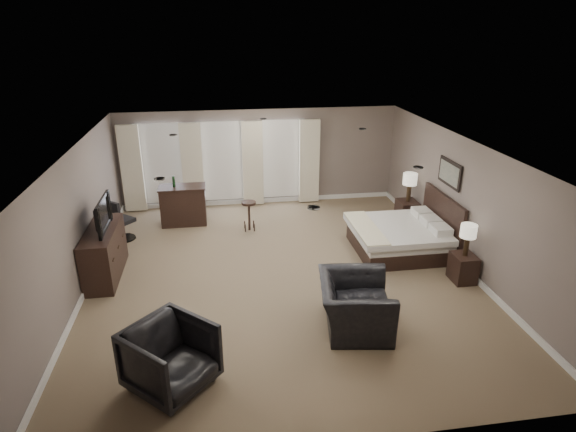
{
  "coord_description": "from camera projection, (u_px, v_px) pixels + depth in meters",
  "views": [
    {
      "loc": [
        -1.16,
        -8.45,
        4.71
      ],
      "look_at": [
        0.2,
        0.4,
        1.1
      ],
      "focal_mm": 30.0,
      "sensor_mm": 36.0,
      "label": 1
    }
  ],
  "objects": [
    {
      "name": "nightstand_near",
      "position": [
        463.0,
        268.0,
        9.35
      ],
      "size": [
        0.41,
        0.51,
        0.55
      ],
      "primitive_type": "cube",
      "color": "black",
      "rests_on": "ground"
    },
    {
      "name": "wall_art",
      "position": [
        449.0,
        173.0,
        10.17
      ],
      "size": [
        0.04,
        0.96,
        0.56
      ],
      "primitive_type": "cube",
      "color": "slate",
      "rests_on": "room"
    },
    {
      "name": "lamp_near",
      "position": [
        467.0,
        240.0,
        9.13
      ],
      "size": [
        0.31,
        0.31,
        0.64
      ],
      "primitive_type": "cube",
      "color": "beige",
      "rests_on": "nightstand_near"
    },
    {
      "name": "desk_chair",
      "position": [
        122.0,
        219.0,
        11.06
      ],
      "size": [
        0.72,
        0.72,
        1.0
      ],
      "primitive_type": "cube",
      "rotation": [
        0.0,
        0.0,
        2.44
      ],
      "color": "black",
      "rests_on": "ground"
    },
    {
      "name": "armchair_far",
      "position": [
        170.0,
        355.0,
        6.52
      ],
      "size": [
        1.39,
        1.39,
        1.05
      ],
      "primitive_type": "imported",
      "rotation": [
        0.0,
        0.0,
        0.81
      ],
      "color": "black",
      "rests_on": "ground"
    },
    {
      "name": "tv",
      "position": [
        100.0,
        226.0,
        9.24
      ],
      "size": [
        0.63,
        1.09,
        0.14
      ],
      "primitive_type": "imported",
      "rotation": [
        0.0,
        0.0,
        1.57
      ],
      "color": "black",
      "rests_on": "dresser"
    },
    {
      "name": "bar_stool_right",
      "position": [
        249.0,
        216.0,
        11.63
      ],
      "size": [
        0.46,
        0.46,
        0.73
      ],
      "primitive_type": "cube",
      "rotation": [
        0.0,
        0.0,
        -0.43
      ],
      "color": "black",
      "rests_on": "ground"
    },
    {
      "name": "window_bay",
      "position": [
        223.0,
        164.0,
        12.85
      ],
      "size": [
        5.25,
        0.2,
        2.3
      ],
      "color": "silver",
      "rests_on": "room"
    },
    {
      "name": "dresser",
      "position": [
        104.0,
        253.0,
        9.46
      ],
      "size": [
        0.56,
        1.72,
        1.0
      ],
      "primitive_type": "cube",
      "color": "black",
      "rests_on": "ground"
    },
    {
      "name": "bar_counter",
      "position": [
        183.0,
        205.0,
        11.95
      ],
      "size": [
        1.14,
        0.59,
        0.99
      ],
      "primitive_type": "cube",
      "color": "black",
      "rests_on": "ground"
    },
    {
      "name": "lamp_far",
      "position": [
        409.0,
        187.0,
        11.76
      ],
      "size": [
        0.35,
        0.35,
        0.71
      ],
      "primitive_type": "cube",
      "color": "beige",
      "rests_on": "nightstand_far"
    },
    {
      "name": "bar_stool_left",
      "position": [
        168.0,
        205.0,
        12.38
      ],
      "size": [
        0.37,
        0.37,
        0.7
      ],
      "primitive_type": "cube",
      "rotation": [
        0.0,
        0.0,
        -0.13
      ],
      "color": "black",
      "rests_on": "ground"
    },
    {
      "name": "room",
      "position": [
        281.0,
        215.0,
        9.19
      ],
      "size": [
        7.6,
        8.6,
        2.64
      ],
      "color": "#726048",
      "rests_on": "ground"
    },
    {
      "name": "nightstand_far",
      "position": [
        407.0,
        213.0,
        12.0
      ],
      "size": [
        0.46,
        0.56,
        0.61
      ],
      "primitive_type": "cube",
      "color": "black",
      "rests_on": "ground"
    },
    {
      "name": "bed",
      "position": [
        394.0,
        225.0,
        10.43
      ],
      "size": [
        1.97,
        1.88,
        1.25
      ],
      "primitive_type": "cube",
      "color": "silver",
      "rests_on": "ground"
    },
    {
      "name": "armchair_near",
      "position": [
        355.0,
        297.0,
        7.8
      ],
      "size": [
        1.05,
        1.44,
        1.15
      ],
      "primitive_type": "imported",
      "rotation": [
        0.0,
        0.0,
        1.41
      ],
      "color": "black",
      "rests_on": "ground"
    }
  ]
}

